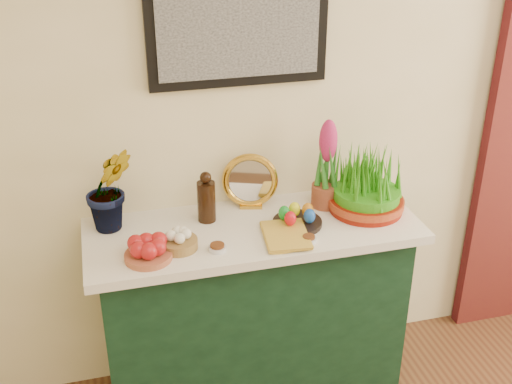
{
  "coord_description": "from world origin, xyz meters",
  "views": [
    {
      "loc": [
        -0.98,
        -0.26,
        2.22
      ],
      "look_at": [
        -0.4,
        1.95,
        1.07
      ],
      "focal_mm": 45.0,
      "sensor_mm": 36.0,
      "label": 1
    }
  ],
  "objects_px": {
    "mirror": "(250,181)",
    "wheatgrass_sabzeh": "(367,186)",
    "sideboard": "(253,314)",
    "hyacinth_green": "(108,176)",
    "book": "(264,237)"
  },
  "relations": [
    {
      "from": "hyacinth_green",
      "to": "book",
      "type": "height_order",
      "value": "hyacinth_green"
    },
    {
      "from": "hyacinth_green",
      "to": "sideboard",
      "type": "bearing_deg",
      "value": -20.16
    },
    {
      "from": "sideboard",
      "to": "mirror",
      "type": "relative_size",
      "value": 5.15
    },
    {
      "from": "sideboard",
      "to": "wheatgrass_sabzeh",
      "type": "relative_size",
      "value": 3.93
    },
    {
      "from": "sideboard",
      "to": "wheatgrass_sabzeh",
      "type": "height_order",
      "value": "wheatgrass_sabzeh"
    },
    {
      "from": "sideboard",
      "to": "book",
      "type": "distance_m",
      "value": 0.5
    },
    {
      "from": "sideboard",
      "to": "book",
      "type": "relative_size",
      "value": 5.49
    },
    {
      "from": "sideboard",
      "to": "hyacinth_green",
      "type": "height_order",
      "value": "hyacinth_green"
    },
    {
      "from": "mirror",
      "to": "wheatgrass_sabzeh",
      "type": "height_order",
      "value": "wheatgrass_sabzeh"
    },
    {
      "from": "sideboard",
      "to": "book",
      "type": "xyz_separation_m",
      "value": [
        0.01,
        -0.13,
        0.48
      ]
    },
    {
      "from": "wheatgrass_sabzeh",
      "to": "sideboard",
      "type": "bearing_deg",
      "value": -179.55
    },
    {
      "from": "sideboard",
      "to": "hyacinth_green",
      "type": "bearing_deg",
      "value": 167.26
    },
    {
      "from": "sideboard",
      "to": "hyacinth_green",
      "type": "distance_m",
      "value": 0.91
    },
    {
      "from": "sideboard",
      "to": "wheatgrass_sabzeh",
      "type": "bearing_deg",
      "value": 0.45
    },
    {
      "from": "book",
      "to": "wheatgrass_sabzeh",
      "type": "relative_size",
      "value": 0.72
    }
  ]
}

